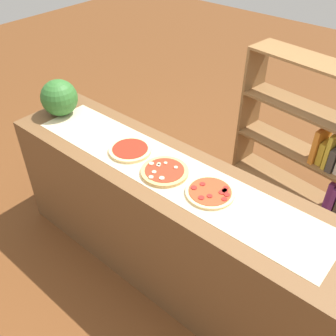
% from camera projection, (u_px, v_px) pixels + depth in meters
% --- Properties ---
extents(ground_plane, '(12.00, 12.00, 0.00)m').
position_uv_depth(ground_plane, '(168.00, 266.00, 2.79)').
color(ground_plane, brown).
extents(counter, '(2.37, 0.58, 0.90)m').
position_uv_depth(counter, '(168.00, 224.00, 2.51)').
color(counter, brown).
rests_on(counter, ground_plane).
extents(parchment_paper, '(2.01, 0.38, 0.00)m').
position_uv_depth(parchment_paper, '(168.00, 171.00, 2.23)').
color(parchment_paper, beige).
rests_on(parchment_paper, counter).
extents(pizza_plain_0, '(0.27, 0.27, 0.02)m').
position_uv_depth(pizza_plain_0, '(130.00, 150.00, 2.38)').
color(pizza_plain_0, '#E5C17F').
rests_on(pizza_plain_0, parchment_paper).
extents(pizza_mushroom_1, '(0.28, 0.28, 0.03)m').
position_uv_depth(pizza_mushroom_1, '(164.00, 171.00, 2.20)').
color(pizza_mushroom_1, tan).
rests_on(pizza_mushroom_1, parchment_paper).
extents(pizza_pepperoni_2, '(0.27, 0.27, 0.02)m').
position_uv_depth(pizza_pepperoni_2, '(210.00, 192.00, 2.07)').
color(pizza_pepperoni_2, '#E5C17F').
rests_on(pizza_pepperoni_2, parchment_paper).
extents(watermelon, '(0.26, 0.26, 0.26)m').
position_uv_depth(watermelon, '(59.00, 98.00, 2.67)').
color(watermelon, '#2D6628').
rests_on(watermelon, counter).
extents(bookshelf, '(0.97, 0.37, 1.35)m').
position_uv_depth(bookshelf, '(315.00, 161.00, 2.70)').
color(bookshelf, brown).
rests_on(bookshelf, ground_plane).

